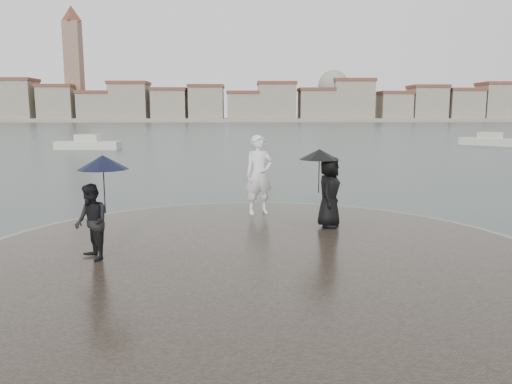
{
  "coord_description": "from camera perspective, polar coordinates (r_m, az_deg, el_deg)",
  "views": [
    {
      "loc": [
        -0.3,
        -6.19,
        3.22
      ],
      "look_at": [
        0.0,
        4.8,
        1.45
      ],
      "focal_mm": 35.0,
      "sensor_mm": 36.0,
      "label": 1
    }
  ],
  "objects": [
    {
      "name": "ground",
      "position": [
        6.99,
        1.14,
        -18.29
      ],
      "size": [
        400.0,
        400.0,
        0.0
      ],
      "primitive_type": "plane",
      "color": "#2B3835",
      "rests_on": "ground"
    },
    {
      "name": "kerb_ring",
      "position": [
        10.17,
        0.2,
        -8.37
      ],
      "size": [
        12.5,
        12.5,
        0.32
      ],
      "primitive_type": "cylinder",
      "color": "gray",
      "rests_on": "ground"
    },
    {
      "name": "quay_tip",
      "position": [
        10.16,
        0.2,
        -8.25
      ],
      "size": [
        11.9,
        11.9,
        0.36
      ],
      "primitive_type": "cylinder",
      "color": "#2D261E",
      "rests_on": "ground"
    },
    {
      "name": "statue",
      "position": [
        14.03,
        0.35,
        1.99
      ],
      "size": [
        0.94,
        0.77,
        2.23
      ],
      "primitive_type": "imported",
      "rotation": [
        0.0,
        0.0,
        0.34
      ],
      "color": "white",
      "rests_on": "quay_tip"
    },
    {
      "name": "visitor_left",
      "position": [
        10.13,
        -17.93,
        -1.32
      ],
      "size": [
        1.18,
        1.05,
        2.04
      ],
      "color": "black",
      "rests_on": "quay_tip"
    },
    {
      "name": "visitor_right",
      "position": [
        12.53,
        8.09,
        1.05
      ],
      "size": [
        1.19,
        1.13,
        1.95
      ],
      "color": "black",
      "rests_on": "quay_tip"
    },
    {
      "name": "far_skyline",
      "position": [
        167.03,
        -3.68,
        9.92
      ],
      "size": [
        260.0,
        20.0,
        37.0
      ],
      "color": "gray",
      "rests_on": "ground"
    },
    {
      "name": "boats",
      "position": [
        46.22,
        5.03,
        5.57
      ],
      "size": [
        42.56,
        7.72,
        1.5
      ],
      "color": "beige",
      "rests_on": "ground"
    }
  ]
}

